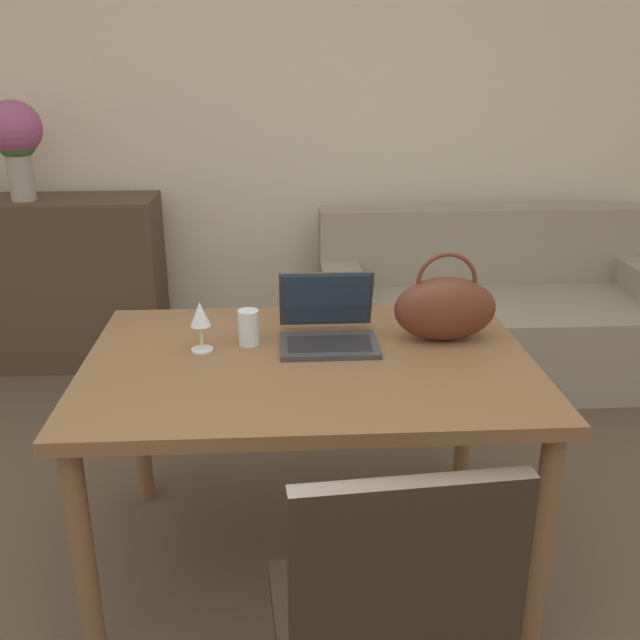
{
  "coord_description": "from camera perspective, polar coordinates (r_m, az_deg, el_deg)",
  "views": [
    {
      "loc": [
        0.05,
        -1.14,
        1.58
      ],
      "look_at": [
        0.17,
        0.81,
        0.85
      ],
      "focal_mm": 40.0,
      "sensor_mm": 36.0,
      "label": 1
    }
  ],
  "objects": [
    {
      "name": "wall_back",
      "position": [
        4.01,
        -4.4,
        17.09
      ],
      "size": [
        10.0,
        0.06,
        2.7
      ],
      "color": "beige",
      "rests_on": "ground_plane"
    },
    {
      "name": "dining_table",
      "position": [
        2.16,
        -0.87,
        -5.05
      ],
      "size": [
        1.33,
        0.92,
        0.73
      ],
      "color": "brown",
      "rests_on": "ground_plane"
    },
    {
      "name": "chair",
      "position": [
        1.55,
        5.52,
        -23.25
      ],
      "size": [
        0.47,
        0.47,
        0.92
      ],
      "rotation": [
        0.0,
        0.0,
        0.08
      ],
      "color": "#2D2319",
      "rests_on": "ground_plane"
    },
    {
      "name": "couch",
      "position": [
        3.82,
        13.74,
        0.02
      ],
      "size": [
        1.79,
        0.85,
        0.82
      ],
      "color": "gray",
      "rests_on": "ground_plane"
    },
    {
      "name": "sideboard",
      "position": [
        4.04,
        -21.15,
        2.79
      ],
      "size": [
        1.22,
        0.4,
        0.9
      ],
      "color": "#4C3828",
      "rests_on": "ground_plane"
    },
    {
      "name": "laptop",
      "position": [
        2.24,
        0.62,
        -0.24
      ],
      "size": [
        0.3,
        0.29,
        0.21
      ],
      "color": "#38383D",
      "rests_on": "dining_table"
    },
    {
      "name": "drinking_glass",
      "position": [
        2.21,
        -5.74,
        -0.59
      ],
      "size": [
        0.06,
        0.06,
        0.11
      ],
      "color": "silver",
      "rests_on": "dining_table"
    },
    {
      "name": "wine_glass",
      "position": [
        2.17,
        -9.56,
        0.22
      ],
      "size": [
        0.07,
        0.07,
        0.16
      ],
      "color": "silver",
      "rests_on": "dining_table"
    },
    {
      "name": "handbag",
      "position": [
        2.25,
        9.97,
        0.99
      ],
      "size": [
        0.32,
        0.14,
        0.29
      ],
      "color": "#592D1E",
      "rests_on": "dining_table"
    },
    {
      "name": "flower_vase",
      "position": [
        3.86,
        -23.2,
        13.33
      ],
      "size": [
        0.27,
        0.27,
        0.48
      ],
      "color": "#9E998E",
      "rests_on": "sideboard"
    }
  ]
}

